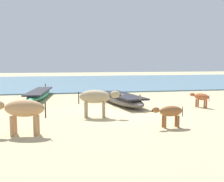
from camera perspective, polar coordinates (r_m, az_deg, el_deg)
name	(u,v)px	position (r m, az deg, el deg)	size (l,w,h in m)	color
ground	(124,112)	(10.66, 2.49, -4.50)	(80.00, 80.00, 0.00)	tan
sea_water	(85,81)	(26.83, -5.83, 2.07)	(60.00, 20.00, 0.08)	slate
fishing_boat_1	(39,94)	(15.03, -15.37, -0.64)	(1.38, 4.89, 0.64)	#338C66
fishing_boat_2	(122,99)	(12.32, 2.17, -1.76)	(1.69, 4.05, 0.69)	#5B5651
cow_adult_dun	(96,98)	(9.53, -3.38, -1.44)	(1.52, 0.64, 0.99)	tan
calf_near_brown	(170,112)	(8.25, 12.29, -4.43)	(1.03, 0.32, 0.67)	brown
calf_far_rust	(201,97)	(12.26, 18.53, -1.26)	(0.62, 0.92, 0.63)	#9E4C28
cow_second_adult_tan	(22,110)	(7.61, -18.69, -3.81)	(1.49, 0.64, 0.98)	tan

